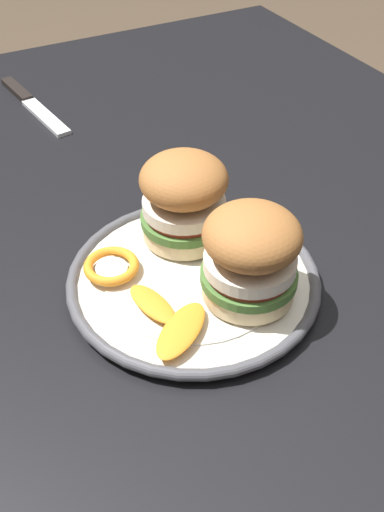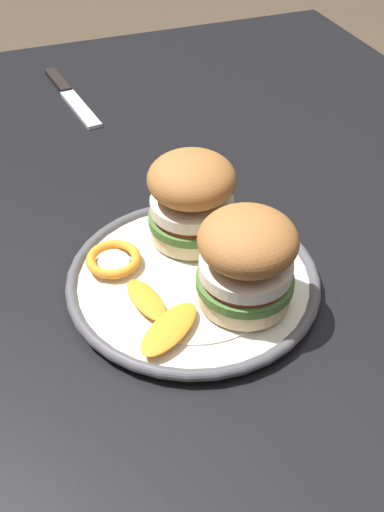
% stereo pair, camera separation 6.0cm
% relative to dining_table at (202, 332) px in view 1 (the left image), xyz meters
% --- Properties ---
extents(dining_table, '(1.42, 1.06, 0.71)m').
position_rel_dining_table_xyz_m(dining_table, '(0.00, 0.00, 0.00)').
color(dining_table, black).
rests_on(dining_table, ground).
extents(dinner_plate, '(0.27, 0.27, 0.02)m').
position_rel_dining_table_xyz_m(dinner_plate, '(-0.00, -0.01, 0.09)').
color(dinner_plate, silver).
rests_on(dinner_plate, dining_table).
extents(sandwich_half_left, '(0.11, 0.11, 0.10)m').
position_rel_dining_table_xyz_m(sandwich_half_left, '(-0.06, 0.01, 0.15)').
color(sandwich_half_left, beige).
rests_on(sandwich_half_left, dinner_plate).
extents(sandwich_half_right, '(0.10, 0.10, 0.10)m').
position_rel_dining_table_xyz_m(sandwich_half_right, '(0.05, 0.02, 0.15)').
color(sandwich_half_right, beige).
rests_on(sandwich_half_right, dinner_plate).
extents(orange_peel_curled, '(0.08, 0.08, 0.01)m').
position_rel_dining_table_xyz_m(orange_peel_curled, '(-0.05, -0.09, 0.10)').
color(orange_peel_curled, orange).
rests_on(orange_peel_curled, dinner_plate).
extents(orange_peel_strip_long, '(0.07, 0.08, 0.01)m').
position_rel_dining_table_xyz_m(orange_peel_strip_long, '(0.07, -0.06, 0.10)').
color(orange_peel_strip_long, orange).
rests_on(orange_peel_strip_long, dinner_plate).
extents(orange_peel_strip_short, '(0.07, 0.04, 0.01)m').
position_rel_dining_table_xyz_m(orange_peel_strip_short, '(0.02, -0.07, 0.10)').
color(orange_peel_strip_short, orange).
rests_on(orange_peel_strip_short, dinner_plate).
extents(table_knife, '(0.22, 0.05, 0.01)m').
position_rel_dining_table_xyz_m(table_knife, '(-0.49, -0.05, 0.08)').
color(table_knife, silver).
rests_on(table_knife, dining_table).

